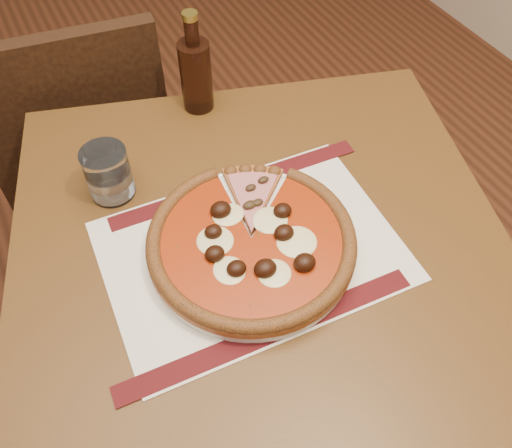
{
  "coord_description": "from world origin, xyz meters",
  "views": [
    {
      "loc": [
        0.52,
        -0.57,
        1.45
      ],
      "look_at": [
        0.76,
        -0.1,
        0.78
      ],
      "focal_mm": 38.0,
      "sensor_mm": 36.0,
      "label": 1
    }
  ],
  "objects_px": {
    "chair_far": "(87,145)",
    "plate": "(252,247)",
    "table": "(261,278)",
    "bottle": "(196,73)",
    "water_glass": "(108,173)",
    "pizza": "(251,240)"
  },
  "relations": [
    {
      "from": "chair_far",
      "to": "plate",
      "type": "xyz_separation_m",
      "value": [
        0.14,
        -0.65,
        0.27
      ]
    },
    {
      "from": "table",
      "to": "bottle",
      "type": "distance_m",
      "value": 0.41
    },
    {
      "from": "water_glass",
      "to": "bottle",
      "type": "xyz_separation_m",
      "value": [
        0.22,
        0.14,
        0.03
      ]
    },
    {
      "from": "pizza",
      "to": "water_glass",
      "type": "height_order",
      "value": "water_glass"
    },
    {
      "from": "table",
      "to": "water_glass",
      "type": "bearing_deg",
      "value": 128.76
    },
    {
      "from": "water_glass",
      "to": "bottle",
      "type": "relative_size",
      "value": 0.46
    },
    {
      "from": "water_glass",
      "to": "bottle",
      "type": "height_order",
      "value": "bottle"
    },
    {
      "from": "chair_far",
      "to": "pizza",
      "type": "distance_m",
      "value": 0.72
    },
    {
      "from": "plate",
      "to": "bottle",
      "type": "relative_size",
      "value": 1.6
    },
    {
      "from": "plate",
      "to": "water_glass",
      "type": "distance_m",
      "value": 0.27
    },
    {
      "from": "table",
      "to": "pizza",
      "type": "distance_m",
      "value": 0.13
    },
    {
      "from": "water_glass",
      "to": "plate",
      "type": "bearing_deg",
      "value": -55.27
    },
    {
      "from": "bottle",
      "to": "water_glass",
      "type": "bearing_deg",
      "value": -147.59
    },
    {
      "from": "chair_far",
      "to": "bottle",
      "type": "bearing_deg",
      "value": 134.39
    },
    {
      "from": "chair_far",
      "to": "pizza",
      "type": "bearing_deg",
      "value": 109.97
    },
    {
      "from": "pizza",
      "to": "table",
      "type": "bearing_deg",
      "value": 13.64
    },
    {
      "from": "plate",
      "to": "bottle",
      "type": "bearing_deg",
      "value": 79.15
    },
    {
      "from": "table",
      "to": "plate",
      "type": "xyz_separation_m",
      "value": [
        -0.02,
        -0.0,
        0.11
      ]
    },
    {
      "from": "table",
      "to": "bottle",
      "type": "bearing_deg",
      "value": 82.22
    },
    {
      "from": "table",
      "to": "chair_far",
      "type": "bearing_deg",
      "value": 104.01
    },
    {
      "from": "chair_far",
      "to": "plate",
      "type": "distance_m",
      "value": 0.72
    },
    {
      "from": "plate",
      "to": "water_glass",
      "type": "xyz_separation_m",
      "value": [
        -0.15,
        0.22,
        0.04
      ]
    }
  ]
}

